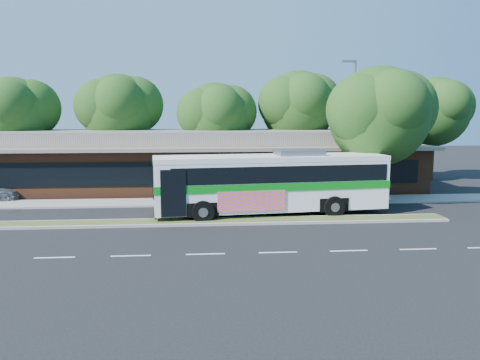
# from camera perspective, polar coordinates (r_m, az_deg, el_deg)

# --- Properties ---
(ground) EXTENTS (120.00, 120.00, 0.00)m
(ground) POSITION_cam_1_polar(r_m,az_deg,el_deg) (24.21, -4.32, -5.56)
(ground) COLOR black
(ground) RESTS_ON ground
(median_strip) EXTENTS (26.00, 1.10, 0.15)m
(median_strip) POSITION_cam_1_polar(r_m,az_deg,el_deg) (24.78, -4.32, -5.07)
(median_strip) COLOR #3B4B1F
(median_strip) RESTS_ON ground
(sidewalk) EXTENTS (44.00, 2.60, 0.12)m
(sidewalk) POSITION_cam_1_polar(r_m,az_deg,el_deg) (30.46, -4.37, -2.65)
(sidewalk) COLOR gray
(sidewalk) RESTS_ON ground
(plaza_building) EXTENTS (33.20, 11.20, 4.45)m
(plaza_building) POSITION_cam_1_polar(r_m,az_deg,el_deg) (36.70, -4.44, 2.42)
(plaza_building) COLOR brown
(plaza_building) RESTS_ON ground
(lamp_post) EXTENTS (0.93, 0.18, 9.07)m
(lamp_post) POSITION_cam_1_polar(r_m,az_deg,el_deg) (31.08, 13.57, 6.35)
(lamp_post) COLOR slate
(lamp_post) RESTS_ON ground
(tree_bg_a) EXTENTS (6.47, 5.80, 8.63)m
(tree_bg_a) POSITION_cam_1_polar(r_m,az_deg,el_deg) (41.33, -25.35, 7.49)
(tree_bg_a) COLOR black
(tree_bg_a) RESTS_ON ground
(tree_bg_b) EXTENTS (6.69, 6.00, 9.00)m
(tree_bg_b) POSITION_cam_1_polar(r_m,az_deg,el_deg) (40.22, -14.01, 8.42)
(tree_bg_b) COLOR black
(tree_bg_b) RESTS_ON ground
(tree_bg_c) EXTENTS (6.24, 5.60, 8.26)m
(tree_bg_c) POSITION_cam_1_polar(r_m,az_deg,el_deg) (38.71, -2.40, 7.86)
(tree_bg_c) COLOR black
(tree_bg_c) RESTS_ON ground
(tree_bg_d) EXTENTS (6.91, 6.20, 9.37)m
(tree_bg_d) POSITION_cam_1_polar(r_m,az_deg,el_deg) (40.60, 7.64, 8.96)
(tree_bg_d) COLOR black
(tree_bg_d) RESTS_ON ground
(tree_bg_e) EXTENTS (6.47, 5.80, 8.50)m
(tree_bg_e) POSITION_cam_1_polar(r_m,az_deg,el_deg) (41.30, 16.12, 7.77)
(tree_bg_e) COLOR black
(tree_bg_e) RESTS_ON ground
(tree_bg_f) EXTENTS (6.69, 6.00, 8.92)m
(tree_bg_f) POSITION_cam_1_polar(r_m,az_deg,el_deg) (44.66, 22.99, 7.85)
(tree_bg_f) COLOR black
(tree_bg_f) RESTS_ON ground
(transit_bus) EXTENTS (13.36, 4.27, 3.69)m
(transit_bus) POSITION_cam_1_polar(r_m,az_deg,el_deg) (26.48, 3.92, 0.13)
(transit_bus) COLOR white
(transit_bus) RESTS_ON ground
(sidewalk_tree) EXTENTS (6.96, 6.24, 8.69)m
(sidewalk_tree) POSITION_cam_1_polar(r_m,az_deg,el_deg) (31.19, 17.26, 7.72)
(sidewalk_tree) COLOR black
(sidewalk_tree) RESTS_ON ground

